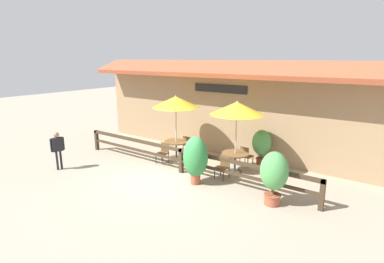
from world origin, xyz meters
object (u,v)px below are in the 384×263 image
object	(u,v)px
pedestrian	(57,146)
dining_table_near	(176,144)
chair_middle_streetside	(223,166)
chair_middle_wallside	(246,155)
patio_umbrella_near	(176,102)
potted_plant_entrance_palm	(262,144)
patio_umbrella_middle	(237,108)
potted_plant_corner_fern	(196,158)
dining_table_middle	(235,157)
potted_plant_small_flowering	(274,174)
chair_near_streetside	(163,152)
chair_near_wallside	(188,144)

from	to	relation	value
pedestrian	dining_table_near	bearing A→B (deg)	154.22
chair_middle_streetside	chair_middle_wallside	distance (m)	1.61
patio_umbrella_near	chair_middle_streetside	xyz separation A→B (m)	(2.82, -0.79, -2.04)
potted_plant_entrance_palm	pedestrian	distance (m)	8.12
patio_umbrella_near	pedestrian	world-z (taller)	patio_umbrella_near
dining_table_near	patio_umbrella_middle	size ratio (longest dim) A/B	0.38
potted_plant_corner_fern	dining_table_middle	bearing A→B (deg)	71.44
chair_middle_streetside	potted_plant_small_flowering	size ratio (longest dim) A/B	0.51
potted_plant_small_flowering	pedestrian	bearing A→B (deg)	-165.41
patio_umbrella_middle	dining_table_middle	size ratio (longest dim) A/B	2.63
patio_umbrella_near	dining_table_near	xyz separation A→B (m)	(-0.00, 0.00, -1.89)
chair_near_streetside	patio_umbrella_middle	xyz separation A→B (m)	(2.96, 0.82, 2.04)
potted_plant_corner_fern	potted_plant_small_flowering	bearing A→B (deg)	1.59
dining_table_near	chair_near_wallside	size ratio (longest dim) A/B	1.25
chair_middle_streetside	potted_plant_entrance_palm	distance (m)	2.18
chair_middle_streetside	potted_plant_small_flowering	xyz separation A→B (m)	(2.25, -0.93, 0.52)
dining_table_middle	dining_table_near	bearing A→B (deg)	-179.71
chair_near_streetside	potted_plant_entrance_palm	world-z (taller)	potted_plant_entrance_palm
chair_near_wallside	chair_middle_wallside	bearing A→B (deg)	178.17
chair_middle_wallside	pedestrian	distance (m)	7.49
chair_near_wallside	potted_plant_small_flowering	size ratio (longest dim) A/B	0.51
dining_table_near	dining_table_middle	xyz separation A→B (m)	(2.89, 0.01, 0.00)
potted_plant_small_flowering	pedestrian	xyz separation A→B (m)	(-7.99, -2.08, -0.01)
potted_plant_small_flowering	chair_near_wallside	bearing A→B (deg)	153.28
patio_umbrella_near	potted_plant_entrance_palm	distance (m)	3.98
potted_plant_small_flowering	potted_plant_corner_fern	distance (m)	2.78
chair_near_streetside	dining_table_middle	size ratio (longest dim) A/B	0.80
chair_middle_streetside	pedestrian	distance (m)	6.50
chair_near_streetside	chair_middle_streetside	world-z (taller)	same
patio_umbrella_middle	potted_plant_entrance_palm	bearing A→B (deg)	66.46
dining_table_near	chair_near_wallside	distance (m)	0.82
chair_middle_streetside	patio_umbrella_middle	bearing A→B (deg)	89.34
chair_middle_streetside	potted_plant_entrance_palm	size ratio (longest dim) A/B	0.56
potted_plant_entrance_palm	dining_table_near	bearing A→B (deg)	-159.93
patio_umbrella_near	potted_plant_entrance_palm	bearing A→B (deg)	20.07
chair_near_wallside	patio_umbrella_middle	bearing A→B (deg)	162.34
patio_umbrella_near	pedestrian	distance (m)	5.03
potted_plant_entrance_palm	potted_plant_corner_fern	bearing A→B (deg)	-110.62
chair_middle_wallside	dining_table_near	bearing A→B (deg)	22.54
dining_table_near	chair_near_streetside	bearing A→B (deg)	-95.17
chair_near_streetside	potted_plant_small_flowering	world-z (taller)	potted_plant_small_flowering
potted_plant_entrance_palm	pedestrian	size ratio (longest dim) A/B	0.99
chair_near_streetside	dining_table_middle	world-z (taller)	chair_near_streetside
chair_near_streetside	potted_plant_corner_fern	distance (m)	2.60
chair_near_wallside	dining_table_middle	size ratio (longest dim) A/B	0.80
potted_plant_small_flowering	patio_umbrella_near	bearing A→B (deg)	161.26
chair_middle_streetside	potted_plant_corner_fern	world-z (taller)	potted_plant_corner_fern
dining_table_middle	chair_middle_wallside	distance (m)	0.82
dining_table_middle	potted_plant_corner_fern	world-z (taller)	potted_plant_corner_fern
patio_umbrella_near	dining_table_near	world-z (taller)	patio_umbrella_near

